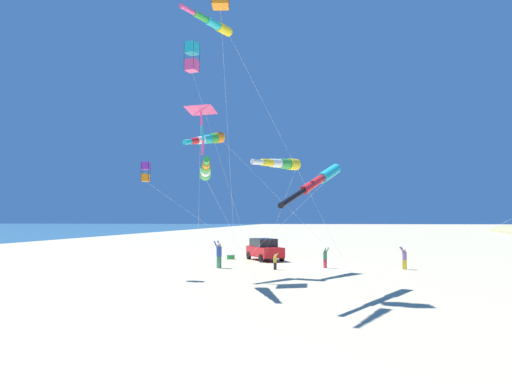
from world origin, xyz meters
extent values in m
plane|color=#C6B58C|center=(0.00, 0.00, 0.00)|extent=(600.00, 600.00, 0.00)
cube|color=red|center=(4.19, -3.35, 0.75)|extent=(3.74, 4.65, 0.84)
cube|color=black|center=(4.36, -3.64, 1.51)|extent=(2.69, 3.05, 0.68)
cylinder|color=black|center=(2.66, -2.54, 0.33)|extent=(0.52, 0.68, 0.66)
cylinder|color=black|center=(4.27, -1.62, 0.33)|extent=(0.52, 0.68, 0.66)
cylinder|color=black|center=(4.11, -5.07, 0.33)|extent=(0.52, 0.68, 0.66)
cylinder|color=black|center=(5.72, -4.16, 0.33)|extent=(0.52, 0.68, 0.66)
cube|color=green|center=(7.31, -4.07, 0.18)|extent=(0.60, 0.40, 0.36)
cube|color=white|center=(7.31, -4.07, 0.39)|extent=(0.62, 0.42, 0.06)
cube|color=#3D7F51|center=(6.64, 3.31, 0.42)|extent=(0.36, 0.32, 0.84)
cylinder|color=#335199|center=(6.64, 3.31, 1.18)|extent=(0.53, 0.53, 0.69)
sphere|color=tan|center=(6.64, 3.31, 1.66)|extent=(0.26, 0.26, 0.26)
cylinder|color=#335199|center=(6.87, 3.36, 1.70)|extent=(0.41, 0.32, 0.52)
cylinder|color=#335199|center=(6.68, 3.07, 1.70)|extent=(0.41, 0.32, 0.52)
cube|color=#B72833|center=(-0.92, 1.96, 0.31)|extent=(0.26, 0.27, 0.63)
cylinder|color=#3D7F51|center=(-0.92, 1.96, 0.89)|extent=(0.40, 0.40, 0.52)
sphere|color=#A37551|center=(-0.92, 1.96, 1.25)|extent=(0.20, 0.20, 0.20)
cylinder|color=#3D7F51|center=(-1.10, 1.97, 1.28)|extent=(0.27, 0.29, 0.39)
cylinder|color=#3D7F51|center=(-0.91, 2.14, 1.28)|extent=(0.27, 0.29, 0.39)
cube|color=#232328|center=(2.53, 3.70, 0.25)|extent=(0.20, 0.10, 0.50)
cylinder|color=gold|center=(2.53, 3.70, 0.71)|extent=(0.23, 0.23, 0.41)
sphere|color=tan|center=(2.53, 3.70, 0.99)|extent=(0.16, 0.16, 0.16)
cylinder|color=gold|center=(2.43, 3.60, 1.02)|extent=(0.25, 0.07, 0.31)
cylinder|color=gold|center=(2.43, 3.80, 1.02)|extent=(0.25, 0.07, 0.31)
cube|color=gold|center=(-6.43, 2.22, 0.34)|extent=(0.30, 0.24, 0.68)
cylinder|color=#8E6B9E|center=(-6.43, 2.22, 0.95)|extent=(0.41, 0.41, 0.56)
sphere|color=tan|center=(-6.43, 2.22, 1.34)|extent=(0.21, 0.21, 0.21)
cylinder|color=#8E6B9E|center=(-6.24, 2.28, 1.38)|extent=(0.34, 0.23, 0.42)
cylinder|color=#8E6B9E|center=(-6.37, 2.03, 1.38)|extent=(0.34, 0.23, 0.42)
cylinder|color=green|center=(5.50, 11.49, 6.00)|extent=(0.86, 1.05, 0.70)
cylinder|color=white|center=(5.26, 12.33, 6.07)|extent=(0.78, 1.02, 0.61)
cylinder|color=green|center=(5.02, 13.16, 6.13)|extent=(0.69, 0.99, 0.52)
cylinder|color=orange|center=(4.78, 13.99, 6.19)|extent=(0.61, 0.96, 0.44)
cylinder|color=green|center=(4.54, 14.83, 6.26)|extent=(0.52, 0.93, 0.35)
cylinder|color=white|center=(5.00, 6.97, 2.91)|extent=(1.25, 8.21, 5.82)
cylinder|color=orange|center=(5.88, 6.94, 8.81)|extent=(0.95, 0.95, 0.81)
cylinder|color=green|center=(6.14, 7.41, 8.68)|extent=(0.88, 0.90, 0.73)
cylinder|color=#1EB7C6|center=(6.41, 7.87, 8.56)|extent=(0.80, 0.85, 0.66)
cylinder|color=white|center=(6.68, 8.34, 8.43)|extent=(0.73, 0.79, 0.58)
cylinder|color=red|center=(6.94, 8.81, 8.30)|extent=(0.65, 0.74, 0.51)
cylinder|color=#1EB7C6|center=(7.21, 9.27, 8.17)|extent=(0.58, 0.69, 0.43)
cylinder|color=white|center=(1.54, 5.22, 4.35)|extent=(8.42, 2.98, 8.71)
cylinder|color=#1EB7C6|center=(-1.19, 11.75, 5.89)|extent=(1.33, 2.74, 1.26)
cylinder|color=red|center=(-0.41, 14.19, 5.15)|extent=(1.18, 2.66, 1.11)
cylinder|color=black|center=(0.37, 16.63, 4.42)|extent=(1.03, 2.58, 0.97)
cylinder|color=white|center=(1.90, 7.04, 3.07)|extent=(6.95, 6.98, 6.13)
cube|color=#1EB7C6|center=(7.94, 6.13, 15.17)|extent=(0.93, 0.93, 0.75)
cube|color=#EF4C93|center=(7.94, 6.13, 13.97)|extent=(0.93, 0.93, 0.75)
cylinder|color=black|center=(7.68, 6.59, 14.57)|extent=(0.02, 0.02, 1.95)
cylinder|color=black|center=(7.47, 5.87, 14.57)|extent=(0.02, 0.02, 1.95)
cylinder|color=black|center=(8.40, 6.39, 14.57)|extent=(0.02, 0.02, 1.95)
cylinder|color=black|center=(8.20, 5.66, 14.57)|extent=(0.02, 0.02, 1.95)
cylinder|color=white|center=(6.65, 1.28, 6.80)|extent=(2.59, 9.71, 13.59)
pyramid|color=#EF4C93|center=(6.35, 9.51, 10.12)|extent=(2.11, 2.27, 0.53)
cylinder|color=black|center=(6.32, 9.53, 10.01)|extent=(1.37, 0.97, 0.45)
cylinder|color=#EF4C93|center=(6.31, 9.48, 9.49)|extent=(0.20, 0.25, 0.87)
cylinder|color=#1EB7C6|center=(6.24, 9.43, 8.64)|extent=(0.27, 0.20, 0.87)
cylinder|color=#EF4C93|center=(6.23, 9.38, 7.79)|extent=(0.26, 0.25, 0.87)
cylinder|color=white|center=(8.07, 3.64, 4.97)|extent=(3.50, 11.77, 9.95)
cylinder|color=white|center=(4.86, 8.19, 7.24)|extent=(1.13, 9.99, 14.48)
cylinder|color=white|center=(-9.81, 6.48, 2.44)|extent=(6.10, 8.67, 4.89)
cylinder|color=yellow|center=(3.69, 15.09, 12.44)|extent=(0.73, 1.04, 0.49)
cylinder|color=#1EB7C6|center=(4.01, 15.96, 12.38)|extent=(0.65, 1.01, 0.41)
cylinder|color=green|center=(4.32, 16.83, 12.31)|extent=(0.58, 0.98, 0.33)
cylinder|color=#EF4C93|center=(4.64, 17.71, 12.25)|extent=(0.50, 0.95, 0.26)
cylinder|color=white|center=(0.51, 9.05, 6.18)|extent=(6.06, 11.22, 12.37)
cube|color=purple|center=(9.85, 9.24, 6.77)|extent=(0.52, 0.52, 0.45)
cube|color=orange|center=(9.85, 9.24, 6.05)|extent=(0.52, 0.52, 0.45)
cylinder|color=black|center=(9.59, 9.43, 6.41)|extent=(0.02, 0.02, 1.18)
cylinder|color=black|center=(9.66, 8.98, 6.41)|extent=(0.02, 0.02, 1.18)
cylinder|color=black|center=(10.03, 9.51, 6.41)|extent=(0.02, 0.02, 1.18)
cylinder|color=black|center=(10.11, 9.06, 6.41)|extent=(0.02, 0.02, 1.18)
cylinder|color=white|center=(7.37, 2.86, 2.91)|extent=(4.96, 12.78, 5.83)
cylinder|color=yellow|center=(1.27, 4.08, 7.33)|extent=(1.19, 1.27, 0.84)
cylinder|color=green|center=(1.76, 4.91, 7.28)|extent=(1.09, 1.21, 0.73)
cylinder|color=white|center=(2.25, 5.74, 7.22)|extent=(1.00, 1.15, 0.62)
cylinder|color=yellow|center=(2.75, 6.57, 7.17)|extent=(0.90, 1.09, 0.51)
cylinder|color=white|center=(3.24, 7.40, 7.12)|extent=(0.81, 1.03, 0.41)
cylinder|color=white|center=(2.59, 1.23, 3.58)|extent=(3.14, 4.89, 7.16)
camera|label=1|loc=(-0.96, 35.51, 3.51)|focal=31.94mm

